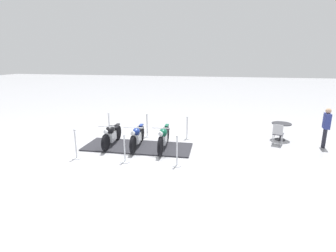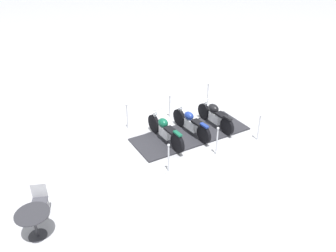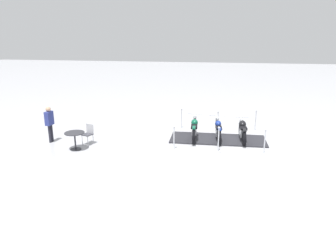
{
  "view_description": "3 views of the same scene",
  "coord_description": "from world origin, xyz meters",
  "px_view_note": "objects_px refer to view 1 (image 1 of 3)",
  "views": [
    {
      "loc": [
        9.92,
        3.27,
        3.67
      ],
      "look_at": [
        -0.06,
        1.27,
        0.97
      ],
      "focal_mm": 28.23,
      "sensor_mm": 36.0,
      "label": 1
    },
    {
      "loc": [
        -9.23,
        6.13,
        6.71
      ],
      "look_at": [
        -0.1,
        1.04,
        0.71
      ],
      "focal_mm": 36.67,
      "sensor_mm": 36.0,
      "label": 2
    },
    {
      "loc": [
        -14.25,
        0.07,
        4.84
      ],
      "look_at": [
        -0.6,
        2.27,
        0.74
      ],
      "focal_mm": 33.83,
      "sensor_mm": 36.0,
      "label": 3
    }
  ],
  "objects_px": {
    "motorcycle_navy": "(137,136)",
    "stanchion_left_mid": "(147,129)",
    "stanchion_right_mid": "(125,154)",
    "bystander_person": "(326,124)",
    "motorcycle_forest": "(164,137)",
    "motorcycle_black": "(112,134)",
    "stanchion_left_rear": "(187,131)",
    "cafe_chair_near_table": "(278,133)",
    "stanchion_right_front": "(76,150)",
    "cafe_table": "(281,127)",
    "stanchion_left_front": "(109,127)",
    "stanchion_right_rear": "(177,156)"
  },
  "relations": [
    {
      "from": "stanchion_right_mid",
      "to": "bystander_person",
      "type": "relative_size",
      "value": 0.62
    },
    {
      "from": "motorcycle_black",
      "to": "stanchion_left_rear",
      "type": "xyz_separation_m",
      "value": [
        -1.65,
        2.95,
        -0.15
      ]
    },
    {
      "from": "stanchion_left_rear",
      "to": "stanchion_right_front",
      "type": "bearing_deg",
      "value": -49.19
    },
    {
      "from": "stanchion_right_mid",
      "to": "stanchion_left_mid",
      "type": "relative_size",
      "value": 0.92
    },
    {
      "from": "stanchion_right_mid",
      "to": "bystander_person",
      "type": "distance_m",
      "value": 8.16
    },
    {
      "from": "stanchion_right_front",
      "to": "stanchion_right_mid",
      "type": "bearing_deg",
      "value": 90.99
    },
    {
      "from": "stanchion_right_mid",
      "to": "stanchion_left_mid",
      "type": "distance_m",
      "value": 3.13
    },
    {
      "from": "stanchion_right_front",
      "to": "bystander_person",
      "type": "relative_size",
      "value": 0.68
    },
    {
      "from": "motorcycle_black",
      "to": "stanchion_left_mid",
      "type": "xyz_separation_m",
      "value": [
        -1.62,
        1.08,
        -0.16
      ]
    },
    {
      "from": "stanchion_right_mid",
      "to": "cafe_table",
      "type": "relative_size",
      "value": 1.21
    },
    {
      "from": "motorcycle_navy",
      "to": "stanchion_left_rear",
      "type": "bearing_deg",
      "value": 126.77
    },
    {
      "from": "stanchion_right_mid",
      "to": "stanchion_left_mid",
      "type": "height_order",
      "value": "stanchion_left_mid"
    },
    {
      "from": "motorcycle_black",
      "to": "stanchion_left_rear",
      "type": "bearing_deg",
      "value": 116.55
    },
    {
      "from": "motorcycle_navy",
      "to": "stanchion_left_front",
      "type": "relative_size",
      "value": 2.02
    },
    {
      "from": "motorcycle_navy",
      "to": "cafe_chair_near_table",
      "type": "relative_size",
      "value": 2.4
    },
    {
      "from": "stanchion_right_front",
      "to": "stanchion_left_front",
      "type": "bearing_deg",
      "value": -179.01
    },
    {
      "from": "stanchion_right_mid",
      "to": "bystander_person",
      "type": "height_order",
      "value": "bystander_person"
    },
    {
      "from": "stanchion_right_mid",
      "to": "cafe_chair_near_table",
      "type": "bearing_deg",
      "value": 118.35
    },
    {
      "from": "stanchion_left_rear",
      "to": "stanchion_right_mid",
      "type": "distance_m",
      "value": 3.65
    },
    {
      "from": "motorcycle_black",
      "to": "stanchion_left_rear",
      "type": "height_order",
      "value": "stanchion_left_rear"
    },
    {
      "from": "cafe_table",
      "to": "motorcycle_black",
      "type": "bearing_deg",
      "value": -71.78
    },
    {
      "from": "stanchion_left_rear",
      "to": "stanchion_right_mid",
      "type": "relative_size",
      "value": 1.04
    },
    {
      "from": "stanchion_left_mid",
      "to": "cafe_chair_near_table",
      "type": "relative_size",
      "value": 1.21
    },
    {
      "from": "motorcycle_black",
      "to": "motorcycle_forest",
      "type": "xyz_separation_m",
      "value": [
        -0.05,
        2.21,
        -0.0
      ]
    },
    {
      "from": "motorcycle_forest",
      "to": "stanchion_right_front",
      "type": "relative_size",
      "value": 2.03
    },
    {
      "from": "motorcycle_forest",
      "to": "stanchion_right_mid",
      "type": "relative_size",
      "value": 2.25
    },
    {
      "from": "motorcycle_forest",
      "to": "cafe_chair_near_table",
      "type": "bearing_deg",
      "value": 105.25
    },
    {
      "from": "bystander_person",
      "to": "motorcycle_navy",
      "type": "bearing_deg",
      "value": 17.88
    },
    {
      "from": "cafe_table",
      "to": "motorcycle_forest",
      "type": "bearing_deg",
      "value": -64.93
    },
    {
      "from": "motorcycle_forest",
      "to": "stanchion_right_rear",
      "type": "distance_m",
      "value": 1.73
    },
    {
      "from": "motorcycle_black",
      "to": "motorcycle_navy",
      "type": "relative_size",
      "value": 0.95
    },
    {
      "from": "stanchion_left_rear",
      "to": "stanchion_right_front",
      "type": "height_order",
      "value": "stanchion_right_front"
    },
    {
      "from": "motorcycle_black",
      "to": "stanchion_left_rear",
      "type": "distance_m",
      "value": 3.39
    },
    {
      "from": "motorcycle_black",
      "to": "stanchion_right_mid",
      "type": "bearing_deg",
      "value": 34.25
    },
    {
      "from": "stanchion_right_front",
      "to": "stanchion_left_mid",
      "type": "bearing_deg",
      "value": 150.04
    },
    {
      "from": "motorcycle_black",
      "to": "motorcycle_forest",
      "type": "relative_size",
      "value": 0.9
    },
    {
      "from": "stanchion_right_rear",
      "to": "stanchion_right_mid",
      "type": "xyz_separation_m",
      "value": [
        0.03,
        -1.88,
        -0.05
      ]
    },
    {
      "from": "motorcycle_black",
      "to": "stanchion_left_mid",
      "type": "height_order",
      "value": "stanchion_left_mid"
    },
    {
      "from": "motorcycle_forest",
      "to": "bystander_person",
      "type": "bearing_deg",
      "value": 100.42
    },
    {
      "from": "stanchion_left_front",
      "to": "stanchion_right_rear",
      "type": "bearing_deg",
      "value": 51.18
    },
    {
      "from": "stanchion_right_rear",
      "to": "stanchion_left_rear",
      "type": "bearing_deg",
      "value": -179.01
    },
    {
      "from": "cafe_chair_near_table",
      "to": "stanchion_right_front",
      "type": "bearing_deg",
      "value": 132.37
    },
    {
      "from": "motorcycle_forest",
      "to": "stanchion_left_mid",
      "type": "relative_size",
      "value": 2.08
    },
    {
      "from": "stanchion_left_rear",
      "to": "cafe_chair_near_table",
      "type": "relative_size",
      "value": 1.16
    },
    {
      "from": "cafe_table",
      "to": "cafe_chair_near_table",
      "type": "height_order",
      "value": "cafe_chair_near_table"
    },
    {
      "from": "stanchion_left_mid",
      "to": "stanchion_left_rear",
      "type": "bearing_deg",
      "value": 90.99
    },
    {
      "from": "stanchion_right_rear",
      "to": "stanchion_right_mid",
      "type": "relative_size",
      "value": 1.07
    },
    {
      "from": "motorcycle_black",
      "to": "motorcycle_navy",
      "type": "xyz_separation_m",
      "value": [
        -0.03,
        1.11,
        -0.03
      ]
    },
    {
      "from": "motorcycle_navy",
      "to": "stanchion_left_mid",
      "type": "relative_size",
      "value": 1.98
    },
    {
      "from": "motorcycle_black",
      "to": "motorcycle_forest",
      "type": "height_order",
      "value": "motorcycle_forest"
    }
  ]
}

